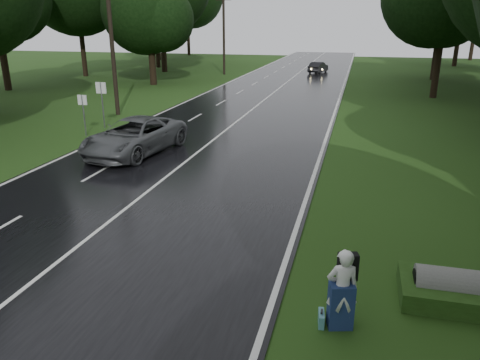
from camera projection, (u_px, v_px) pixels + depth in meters
The scene contains 16 objects.
ground at pixel (36, 281), 11.31m from camera, with size 160.00×160.00×0.00m, color #214113.
road at pixel (239, 120), 29.62m from camera, with size 12.00×140.00×0.04m, color black.
lane_center at pixel (239, 120), 29.61m from camera, with size 0.12×140.00×0.01m, color silver.
grey_car at pixel (135, 136), 21.87m from camera, with size 2.75×5.96×1.66m, color #4B4E50.
far_car at pixel (318, 67), 56.31m from camera, with size 1.39×3.97×1.31m, color black.
hitchhiker at pixel (342, 291), 9.38m from camera, with size 0.74×0.71×1.79m.
suitcase at pixel (321, 318), 9.65m from camera, with size 0.12×0.41×0.29m, color teal.
culvert at pixel (449, 300), 10.54m from camera, with size 0.79×0.79×1.58m, color slate.
utility_pole_mid at pixel (118, 115), 31.46m from camera, with size 1.80×0.28×9.61m, color black, non-canonical shape.
utility_pole_far at pixel (224, 74), 55.22m from camera, with size 1.80×0.28×9.27m, color black, non-canonical shape.
road_sign_a at pixel (86, 136), 25.64m from camera, with size 0.54×0.10×2.26m, color white, non-canonical shape.
road_sign_b at pixel (105, 128), 27.48m from camera, with size 0.65×0.10×2.70m, color white, non-canonical shape.
tree_left_e at pixel (154, 85), 46.31m from camera, with size 7.39×7.39×11.54m, color black, non-canonical shape.
tree_left_f at pixel (165, 72), 58.16m from camera, with size 11.19×11.19×17.49m, color black, non-canonical shape.
tree_right_e at pixel (433, 98), 38.41m from camera, with size 9.44×9.44×14.74m, color black, non-canonical shape.
tree_right_f at pixel (433, 80), 50.22m from camera, with size 9.69×9.69×15.14m, color black, non-canonical shape.
Camera 1 is at (7.32, -8.33, 6.04)m, focal length 34.52 mm.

